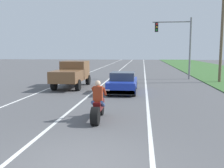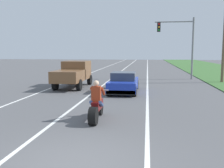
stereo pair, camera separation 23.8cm
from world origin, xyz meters
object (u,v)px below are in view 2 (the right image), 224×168
(traffic_light_mast_near, at_px, (181,39))
(sports_car_blue, at_px, (124,83))
(motorcycle_with_rider, at_px, (96,106))
(pickup_truck_left_lane_brown, at_px, (73,73))

(traffic_light_mast_near, bearing_deg, sports_car_blue, -118.16)
(motorcycle_with_rider, height_order, pickup_truck_left_lane_brown, pickup_truck_left_lane_brown)
(sports_car_blue, height_order, traffic_light_mast_near, traffic_light_mast_near)
(sports_car_blue, bearing_deg, traffic_light_mast_near, 61.84)
(motorcycle_with_rider, relative_size, sports_car_blue, 0.51)
(sports_car_blue, relative_size, traffic_light_mast_near, 0.72)
(sports_car_blue, xyz_separation_m, traffic_light_mast_near, (4.80, 8.96, 3.31))
(traffic_light_mast_near, bearing_deg, pickup_truck_left_lane_brown, -141.35)
(motorcycle_with_rider, height_order, sports_car_blue, motorcycle_with_rider)
(motorcycle_with_rider, bearing_deg, traffic_light_mast_near, 72.26)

